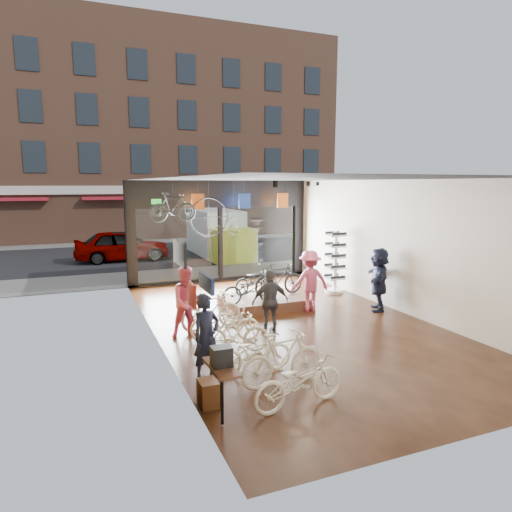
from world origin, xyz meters
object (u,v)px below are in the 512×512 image
street_car (122,245)px  customer_5 (379,279)px  customer_1 (188,302)px  floor_bike_4 (225,323)px  sunglasses_rack (335,262)px  box_truck (221,235)px  customer_0 (206,337)px  floor_bike_0 (299,381)px  display_bike_left (250,289)px  floor_bike_3 (235,333)px  display_bike_mid (279,279)px  customer_2 (270,301)px  customer_3 (310,281)px  floor_bike_1 (282,358)px  display_platform (264,301)px  floor_bike_5 (212,311)px  penny_farthing (217,218)px  display_bike_right (255,280)px  hung_bike (173,207)px  floor_bike_2 (254,352)px

street_car → customer_5: (6.05, -11.80, 0.18)m
street_car → customer_1: customer_1 is taller
floor_bike_4 → sunglasses_rack: 5.95m
box_truck → customer_0: size_ratio=3.61×
floor_bike_0 → display_bike_left: (1.24, 5.40, 0.28)m
floor_bike_3 → display_bike_mid: size_ratio=0.91×
customer_2 → floor_bike_0: bearing=77.1°
customer_1 → customer_3: 3.91m
floor_bike_4 → sunglasses_rack: size_ratio=0.78×
floor_bike_1 → display_bike_left: size_ratio=1.02×
display_bike_mid → floor_bike_1: bearing=150.2°
display_platform → sunglasses_rack: sunglasses_rack is taller
floor_bike_4 → floor_bike_5: bearing=19.3°
box_truck → floor_bike_3: 13.05m
floor_bike_0 → penny_farthing: (1.31, 8.75, 2.05)m
display_bike_mid → customer_2: customer_2 is taller
customer_3 → display_bike_right: bearing=-49.9°
customer_1 → display_bike_mid: bearing=27.5°
display_bike_right → customer_1: (-2.70, -2.42, 0.15)m
display_bike_left → customer_3: customer_3 is taller
floor_bike_5 → display_platform: floor_bike_5 is taller
penny_farthing → hung_bike: bearing=-167.8°
floor_bike_4 → hung_bike: hung_bike is taller
floor_bike_2 → floor_bike_4: floor_bike_4 is taller
floor_bike_4 → display_bike_right: bearing=-16.1°
hung_bike → display_bike_right: bearing=-139.8°
floor_bike_4 → hung_bike: size_ratio=1.04×
display_bike_left → customer_2: 1.75m
display_bike_left → customer_1: bearing=121.7°
street_car → box_truck: bearing=-102.1°
street_car → customer_3: (4.12, -11.16, 0.15)m
display_bike_left → customer_3: size_ratio=0.92×
display_platform → hung_bike: (-2.19, 2.38, 2.78)m
floor_bike_5 → display_platform: size_ratio=0.69×
floor_bike_0 → display_bike_left: 5.54m
box_truck → display_bike_right: 8.79m
street_car → display_platform: bearing=-163.2°
customer_0 → customer_1: (0.26, 2.50, 0.04)m
penny_farthing → hung_bike: 1.68m
floor_bike_3 → penny_farthing: bearing=-0.0°
floor_bike_4 → customer_3: size_ratio=0.92×
floor_bike_4 → customer_0: 2.13m
sunglasses_rack → customer_3: bearing=-125.4°
customer_5 → hung_bike: (-5.16, 4.00, 2.00)m
customer_5 → floor_bike_3: bearing=-38.0°
customer_2 → hung_bike: 5.37m
floor_bike_0 → customer_3: bearing=-37.7°
floor_bike_2 → sunglasses_rack: sunglasses_rack is taller
floor_bike_4 → display_bike_right: 3.66m
display_bike_left → customer_0: size_ratio=1.00×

